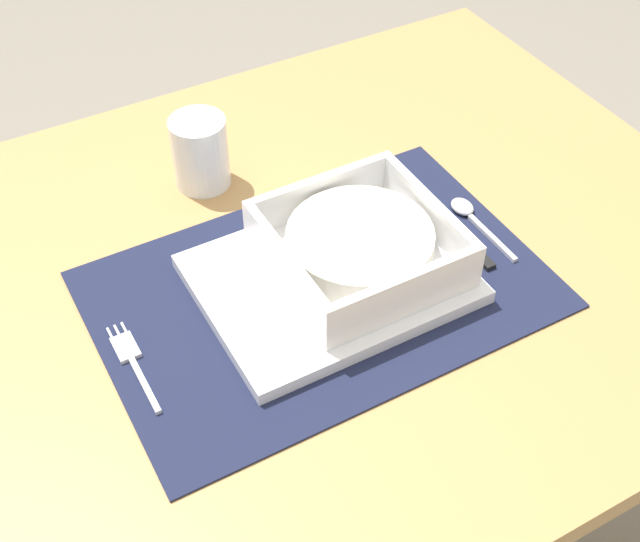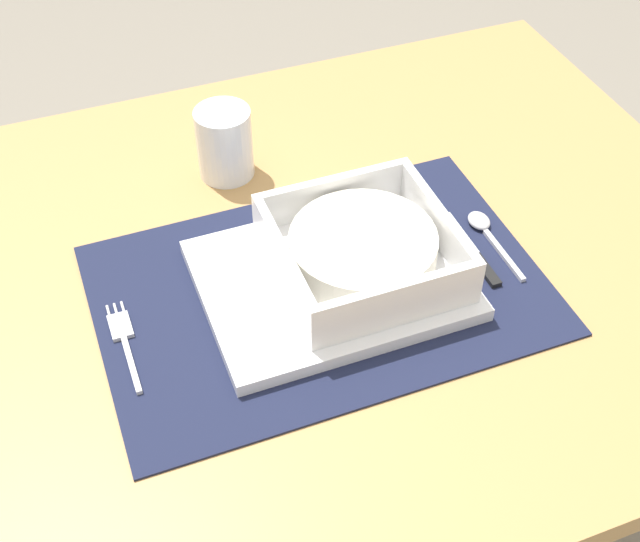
# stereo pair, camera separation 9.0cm
# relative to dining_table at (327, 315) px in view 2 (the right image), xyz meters

# --- Properties ---
(dining_table) EXTENTS (0.97, 0.79, 0.71)m
(dining_table) POSITION_rel_dining_table_xyz_m (0.00, 0.00, 0.00)
(dining_table) COLOR #B2844C
(dining_table) RESTS_ON ground
(placemat) EXTENTS (0.48, 0.32, 0.00)m
(placemat) POSITION_rel_dining_table_xyz_m (-0.03, -0.04, 0.10)
(placemat) COLOR #191E38
(placemat) RESTS_ON dining_table
(serving_plate) EXTENTS (0.28, 0.22, 0.02)m
(serving_plate) POSITION_rel_dining_table_xyz_m (-0.01, -0.04, 0.11)
(serving_plate) COLOR white
(serving_plate) RESTS_ON placemat
(porridge_bowl) EXTENTS (0.19, 0.19, 0.06)m
(porridge_bowl) POSITION_rel_dining_table_xyz_m (0.02, -0.04, 0.14)
(porridge_bowl) COLOR white
(porridge_bowl) RESTS_ON serving_plate
(fork) EXTENTS (0.02, 0.13, 0.00)m
(fork) POSITION_rel_dining_table_xyz_m (-0.24, -0.04, 0.10)
(fork) COLOR silver
(fork) RESTS_ON placemat
(spoon) EXTENTS (0.02, 0.12, 0.01)m
(spoon) POSITION_rel_dining_table_xyz_m (0.18, -0.03, 0.10)
(spoon) COLOR silver
(spoon) RESTS_ON placemat
(butter_knife) EXTENTS (0.01, 0.13, 0.01)m
(butter_knife) POSITION_rel_dining_table_xyz_m (0.15, -0.06, 0.10)
(butter_knife) COLOR black
(butter_knife) RESTS_ON placemat
(drinking_glass) EXTENTS (0.07, 0.07, 0.09)m
(drinking_glass) POSITION_rel_dining_table_xyz_m (-0.06, 0.19, 0.14)
(drinking_glass) COLOR white
(drinking_glass) RESTS_ON dining_table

